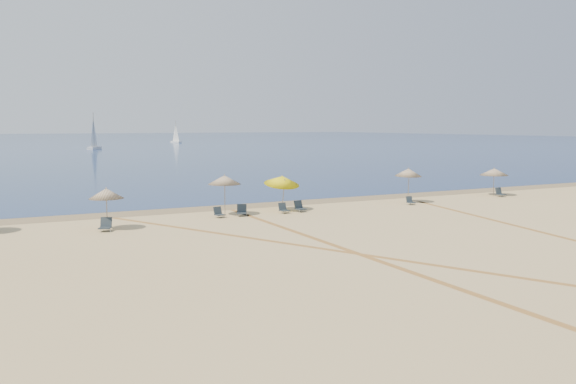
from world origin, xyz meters
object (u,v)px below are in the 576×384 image
Objects in this scene: umbrella_2 at (225,180)px; umbrella_4 at (408,172)px; umbrella_3 at (282,180)px; chair_5 at (283,209)px; sailboat_1 at (94,138)px; umbrella_5 at (494,172)px; chair_6 at (300,207)px; chair_3 at (219,213)px; chair_8 at (500,193)px; chair_4 at (242,211)px; umbrella_1 at (106,194)px; chair_7 at (410,201)px; sailboat_2 at (176,136)px; chair_2 at (106,225)px.

umbrella_2 reaches higher than umbrella_4.
umbrella_3 is 2.08m from chair_5.
umbrella_5 is at bearing -53.51° from sailboat_1.
umbrella_4 is 3.30× the size of chair_6.
umbrella_2 is 23.05m from umbrella_5.
chair_3 is (-23.71, -0.93, -1.61)m from umbrella_5.
umbrella_5 is (18.96, 0.02, -0.12)m from umbrella_3.
chair_6 is at bearing 179.58° from chair_8.
chair_5 is at bearing 23.01° from chair_4.
chair_4 is at bearing -163.36° from umbrella_3.
chair_5 is 111.21m from sailboat_1.
umbrella_3 reaches higher than chair_3.
umbrella_1 is at bearing -69.17° from sailboat_1.
chair_5 is at bearing 175.84° from chair_6.
chair_5 is 9.85m from chair_7.
chair_7 is at bearing 22.65° from chair_4.
umbrella_1 is at bearing -123.74° from sailboat_2.
umbrella_3 is 1.12× the size of umbrella_5.
chair_3 is 1.02× the size of chair_8.
chair_2 is (-30.73, -2.67, -1.57)m from umbrella_5.
chair_6 is at bearing 24.68° from chair_4.
umbrella_5 is 1.82m from chair_8.
umbrella_3 reaches higher than chair_5.
chair_8 is 0.10× the size of sailboat_2.
umbrella_4 is 3.56× the size of chair_3.
sailboat_1 reaches higher than umbrella_1.
umbrella_3 is at bearing 2.62° from umbrella_2.
chair_2 is 1.27× the size of chair_8.
umbrella_3 is 3.60× the size of chair_8.
umbrella_3 is 18.85m from chair_8.
chair_3 is 5.55m from chair_6.
umbrella_1 is 21.63m from umbrella_4.
umbrella_3 reaches higher than chair_4.
umbrella_5 is 2.56× the size of chair_4.
sailboat_2 is (40.49, 154.44, 1.85)m from chair_4.
umbrella_3 reaches higher than umbrella_5.
chair_6 is (5.55, -0.08, 0.03)m from chair_3.
umbrella_5 is at bearing -1.83° from chair_5.
umbrella_5 is at bearing 13.22° from chair_7.
umbrella_5 is 0.26× the size of sailboat_1.
chair_6 is 0.11× the size of sailboat_2.
umbrella_3 is (11.59, 2.09, 0.07)m from umbrella_1.
umbrella_4 reaches higher than umbrella_5.
umbrella_3 is 3.28× the size of chair_6.
umbrella_5 reaches higher than chair_6.
chair_5 is at bearing -13.60° from umbrella_2.
chair_3 is 23.51m from chair_8.
umbrella_4 reaches higher than chair_2.
sailboat_2 reaches higher than chair_7.
sailboat_2 is at bearing 82.73° from sailboat_1.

